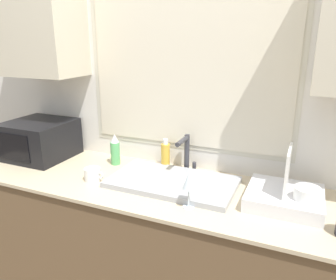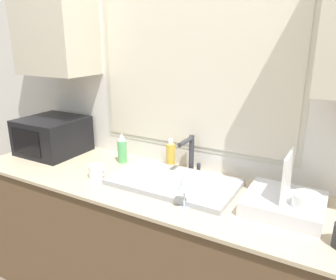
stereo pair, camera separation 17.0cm
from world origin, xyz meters
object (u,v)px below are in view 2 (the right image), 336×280
at_px(microwave, 53,136).
at_px(soap_bottle, 171,155).
at_px(spray_bottle, 122,148).
at_px(wine_glass, 184,183).
at_px(faucet, 190,151).
at_px(dish_rack, 286,202).
at_px(mug_near_sink, 97,171).

distance_m(microwave, soap_bottle, 0.88).
xyz_separation_m(spray_bottle, wine_glass, (0.63, -0.35, 0.04)).
distance_m(spray_bottle, wine_glass, 0.72).
bearing_deg(faucet, dish_rack, -18.37).
distance_m(faucet, microwave, 1.02).
xyz_separation_m(mug_near_sink, wine_glass, (0.61, -0.08, 0.10)).
bearing_deg(faucet, wine_glass, -67.92).
bearing_deg(mug_near_sink, wine_glass, -7.01).
bearing_deg(wine_glass, soap_bottle, 126.21).
bearing_deg(spray_bottle, wine_glass, -28.94).
relative_size(soap_bottle, mug_near_sink, 1.57).
bearing_deg(faucet, microwave, -171.67).
bearing_deg(mug_near_sink, spray_bottle, 93.84).
relative_size(dish_rack, spray_bottle, 1.78).
xyz_separation_m(dish_rack, mug_near_sink, (-1.04, -0.14, -0.01)).
bearing_deg(faucet, mug_near_sink, -142.90).
height_order(microwave, spray_bottle, microwave).
bearing_deg(dish_rack, soap_bottle, 164.37).
bearing_deg(soap_bottle, wine_glass, -53.79).
height_order(mug_near_sink, wine_glass, wine_glass).
height_order(spray_bottle, soap_bottle, spray_bottle).
bearing_deg(microwave, dish_rack, -1.80).
relative_size(spray_bottle, wine_glass, 1.10).
height_order(dish_rack, soap_bottle, dish_rack).
height_order(microwave, soap_bottle, microwave).
bearing_deg(soap_bottle, mug_near_sink, -131.46).
height_order(faucet, soap_bottle, faucet).
xyz_separation_m(faucet, spray_bottle, (-0.46, -0.06, -0.04)).
xyz_separation_m(microwave, mug_near_sink, (0.56, -0.19, -0.09)).
height_order(dish_rack, mug_near_sink, dish_rack).
xyz_separation_m(microwave, wine_glass, (1.18, -0.26, 0.01)).
distance_m(faucet, mug_near_sink, 0.57).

